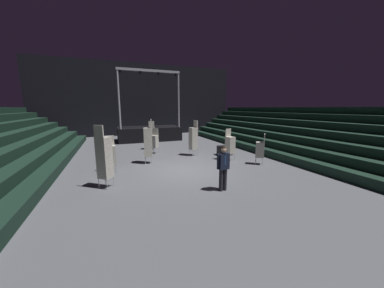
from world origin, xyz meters
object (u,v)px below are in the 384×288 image
chair_stack_mid_right (193,138)px  chair_stack_rear_centre (152,135)px  man_with_tie (223,166)px  chair_stack_front_left (111,155)px  equipment_road_case (225,150)px  stage_riser (149,133)px  chair_stack_mid_centre (104,157)px  chair_stack_rear_left (148,142)px  chair_stack_front_right (154,141)px  chair_stack_rear_right (260,149)px  chair_stack_mid_left (230,145)px

chair_stack_mid_right → chair_stack_rear_centre: chair_stack_mid_right is taller
man_with_tie → chair_stack_front_left: 5.50m
chair_stack_rear_centre → equipment_road_case: size_ratio=2.37×
stage_riser → chair_stack_front_left: 10.16m
chair_stack_front_left → equipment_road_case: size_ratio=1.99×
chair_stack_mid_centre → chair_stack_rear_left: bearing=92.6°
man_with_tie → chair_stack_front_right: man_with_tie is taller
chair_stack_front_left → chair_stack_mid_right: 5.42m
chair_stack_front_right → chair_stack_mid_centre: bearing=103.3°
chair_stack_rear_left → chair_stack_rear_right: chair_stack_rear_left is taller
chair_stack_mid_left → chair_stack_rear_left: (-4.63, 1.09, 0.29)m
chair_stack_rear_centre → chair_stack_front_right: bearing=-83.1°
chair_stack_mid_right → chair_stack_mid_centre: (-5.25, -3.88, 0.08)m
chair_stack_front_right → chair_stack_rear_centre: bearing=-51.8°
stage_riser → chair_stack_mid_left: stage_riser is taller
chair_stack_mid_right → chair_stack_rear_centre: 3.69m
chair_stack_front_left → chair_stack_rear_left: bearing=-154.4°
chair_stack_front_right → chair_stack_mid_left: size_ratio=0.91×
chair_stack_front_left → chair_stack_rear_centre: chair_stack_rear_centre is taller
chair_stack_rear_centre → chair_stack_rear_right: bearing=-42.1°
chair_stack_mid_right → chair_stack_rear_centre: (-2.16, 2.99, -0.08)m
chair_stack_rear_right → stage_riser: bearing=62.9°
man_with_tie → chair_stack_mid_right: (1.13, 5.83, 0.18)m
chair_stack_front_left → stage_riser: bearing=-112.8°
stage_riser → chair_stack_rear_left: (-1.49, -8.48, 0.50)m
stage_riser → chair_stack_rear_centre: (-0.58, -4.60, 0.33)m
chair_stack_rear_right → chair_stack_rear_centre: (-4.79, 6.35, 0.21)m
chair_stack_mid_right → chair_stack_rear_centre: size_ratio=1.08×
chair_stack_front_right → chair_stack_front_left: bearing=93.9°
chair_stack_mid_left → chair_stack_front_left: bearing=-12.7°
chair_stack_front_left → chair_stack_mid_right: bearing=-161.6°
chair_stack_mid_right → chair_stack_rear_centre: bearing=23.1°
chair_stack_front_left → chair_stack_mid_left: bearing=176.9°
chair_stack_mid_left → equipment_road_case: (0.45, 1.36, -0.64)m
chair_stack_rear_centre → chair_stack_mid_left: bearing=-42.4°
stage_riser → chair_stack_rear_centre: 4.65m
chair_stack_rear_left → chair_stack_rear_centre: size_ratio=1.16×
chair_stack_rear_right → equipment_road_case: chair_stack_rear_right is taller
chair_stack_mid_left → chair_stack_rear_right: chair_stack_mid_left is taller
chair_stack_front_right → chair_stack_rear_left: (-0.82, -2.45, 0.38)m
chair_stack_mid_right → equipment_road_case: chair_stack_mid_right is taller
chair_stack_front_left → chair_stack_rear_left: (1.97, 1.07, 0.34)m
chair_stack_mid_centre → chair_stack_rear_centre: 7.53m
chair_stack_mid_centre → chair_stack_front_left: bearing=122.5°
chair_stack_front_left → chair_stack_rear_right: (7.67, -1.40, -0.04)m
man_with_tie → chair_stack_front_right: 7.48m
man_with_tie → chair_stack_rear_left: bearing=-73.9°
man_with_tie → chair_stack_mid_right: chair_stack_mid_right is taller
chair_stack_front_right → chair_stack_mid_left: chair_stack_mid_left is taller
chair_stack_mid_left → chair_stack_mid_centre: size_ratio=0.76×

